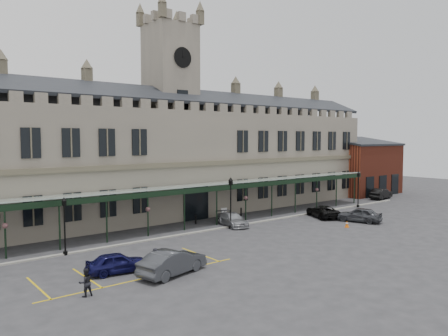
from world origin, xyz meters
TOP-DOWN VIEW (x-y plane):
  - ground at (0.00, 0.00)m, footprint 140.00×140.00m
  - station_building at (0.00, 15.91)m, footprint 60.00×10.36m
  - clock_tower at (0.00, 16.00)m, footprint 5.60×5.60m
  - canopy at (0.00, 7.46)m, footprint 50.00×4.10m
  - brick_annex at (34.00, 12.97)m, footprint 12.40×8.36m
  - kerb at (0.00, 5.50)m, footprint 60.00×0.40m
  - parking_markings at (-14.00, -1.50)m, footprint 16.00×6.00m
  - tree_behind_mid at (8.00, 25.00)m, footprint 6.00×6.00m
  - tree_behind_right at (24.00, 25.00)m, footprint 6.00×6.00m
  - lamp_post_left at (-16.19, 5.43)m, footprint 0.43×0.43m
  - lamp_post_mid at (0.02, 4.96)m, footprint 0.49×0.49m
  - lamp_post_right at (21.46, 4.85)m, footprint 0.45×0.45m
  - traffic_cone at (9.54, -1.95)m, footprint 0.41×0.41m
  - sign_board at (2.57, 9.21)m, footprint 0.75×0.11m
  - bollard_left at (-1.33, 9.08)m, footprint 0.16×0.16m
  - bollard_right at (5.52, 9.70)m, footprint 0.17×0.17m
  - car_left_a at (-15.00, -1.27)m, footprint 4.32×2.31m
  - car_left_b at (-12.28, -3.86)m, footprint 5.36×2.99m
  - car_taxi at (1.00, 5.88)m, footprint 2.82×4.94m
  - car_van at (12.07, 3.14)m, footprint 4.08×5.43m
  - car_right_a at (13.00, -1.05)m, footprint 3.30×4.98m
  - car_right_b at (30.72, 7.23)m, footprint 4.95×2.36m
  - person_a at (-13.20, -3.29)m, footprint 0.79×0.74m
  - person_b at (-18.30, -4.18)m, footprint 0.81×0.64m

SIDE VIEW (x-z plane):
  - ground at x=0.00m, z-range 0.00..0.00m
  - parking_markings at x=-14.00m, z-range -0.01..0.01m
  - kerb at x=0.00m, z-range 0.00..0.12m
  - traffic_cone at x=9.54m, z-range -0.01..0.65m
  - bollard_left at x=-1.33m, z-range 0.00..0.91m
  - bollard_right at x=5.52m, z-range 0.00..0.94m
  - sign_board at x=2.57m, z-range -0.02..1.26m
  - car_taxi at x=1.00m, z-range 0.00..1.35m
  - car_van at x=12.07m, z-range 0.00..1.37m
  - car_left_a at x=-15.00m, z-range 0.00..1.40m
  - car_right_b at x=30.72m, z-range 0.00..1.57m
  - car_right_a at x=13.00m, z-range 0.00..1.58m
  - person_b at x=-18.30m, z-range 0.00..1.63m
  - car_left_b at x=-12.28m, z-range 0.00..1.67m
  - person_a at x=-13.20m, z-range 0.00..1.80m
  - canopy at x=0.00m, z-range 0.25..4.55m
  - lamp_post_left at x=-16.19m, z-range 0.42..4.92m
  - lamp_post_right at x=21.46m, z-range 0.44..5.15m
  - lamp_post_mid at x=0.02m, z-range 0.48..5.62m
  - brick_annex at x=34.00m, z-range -0.46..8.77m
  - station_building at x=0.00m, z-range -2.18..15.12m
  - tree_behind_mid at x=8.00m, z-range 4.81..20.81m
  - tree_behind_right at x=24.00m, z-range 4.81..20.81m
  - clock_tower at x=0.00m, z-range 0.71..25.51m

